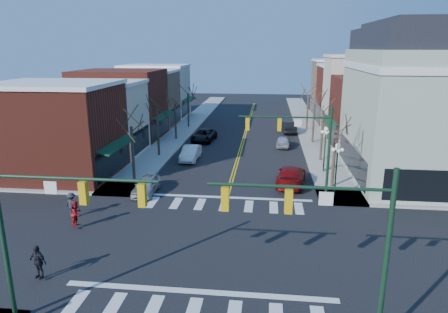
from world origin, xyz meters
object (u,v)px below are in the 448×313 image
(car_left_mid, at_px, (191,153))
(car_right_near, at_px, (291,176))
(pedestrian_dark_a, at_px, (38,262))
(pedestrian_dark_b, at_px, (72,204))
(victorian_corner, at_px, (429,103))
(car_right_far, at_px, (288,127))
(lamppost_midblock, at_px, (325,142))
(pedestrian_red_b, at_px, (77,214))
(car_right_mid, at_px, (283,141))
(car_left_far, at_px, (204,135))
(car_left_near, at_px, (146,185))
(lamppost_corner, at_px, (337,161))

(car_left_mid, height_order, car_right_near, car_right_near)
(pedestrian_dark_a, distance_m, pedestrian_dark_b, 7.71)
(victorian_corner, xyz_separation_m, car_right_far, (-10.74, 18.40, -5.89))
(car_right_far, distance_m, pedestrian_dark_a, 39.85)
(lamppost_midblock, relative_size, pedestrian_red_b, 2.53)
(car_right_mid, bearing_deg, lamppost_midblock, 112.62)
(lamppost_midblock, height_order, pedestrian_dark_b, lamppost_midblock)
(victorian_corner, xyz_separation_m, car_right_near, (-11.43, -3.10, -5.86))
(car_left_far, bearing_deg, pedestrian_dark_b, -96.99)
(car_right_near, xyz_separation_m, car_right_far, (0.70, 21.50, -0.02))
(car_right_mid, bearing_deg, victorian_corner, 142.23)
(pedestrian_dark_a, bearing_deg, car_left_far, 99.92)
(car_left_mid, xyz_separation_m, pedestrian_dark_a, (-3.21, -22.52, 0.29))
(car_left_near, relative_size, car_left_mid, 0.91)
(victorian_corner, distance_m, car_right_near, 13.22)
(lamppost_midblock, xyz_separation_m, car_right_mid, (-3.40, 9.68, -2.30))
(car_right_near, xyz_separation_m, pedestrian_dark_b, (-15.07, -8.45, 0.15))
(car_right_far, xyz_separation_m, pedestrian_dark_b, (-15.76, -29.95, 0.18))
(lamppost_corner, relative_size, car_right_far, 0.92)
(pedestrian_dark_b, bearing_deg, car_right_far, -104.24)
(victorian_corner, xyz_separation_m, car_left_mid, (-21.30, 3.52, -5.93))
(lamppost_corner, xyz_separation_m, car_right_near, (-3.13, 2.90, -2.17))
(victorian_corner, relative_size, pedestrian_red_b, 8.32)
(pedestrian_red_b, bearing_deg, pedestrian_dark_a, -164.52)
(lamppost_corner, relative_size, pedestrian_dark_a, 2.50)
(car_left_near, relative_size, car_left_far, 0.77)
(pedestrian_dark_b, bearing_deg, victorian_corner, -142.94)
(lamppost_corner, relative_size, pedestrian_dark_b, 2.72)
(car_left_mid, xyz_separation_m, car_right_mid, (9.60, 6.66, -0.06))
(car_left_far, bearing_deg, victorian_corner, -24.28)
(car_right_near, bearing_deg, lamppost_corner, 144.90)
(car_left_near, distance_m, pedestrian_dark_b, 6.21)
(car_right_near, bearing_deg, lamppost_midblock, -123.33)
(car_right_near, bearing_deg, pedestrian_dark_b, 37.01)
(car_left_near, distance_m, car_left_mid, 10.15)
(car_left_far, relative_size, car_right_mid, 1.33)
(lamppost_midblock, bearing_deg, car_right_far, 97.75)
(pedestrian_red_b, bearing_deg, pedestrian_dark_b, 41.98)
(car_right_near, height_order, pedestrian_dark_b, pedestrian_dark_b)
(car_left_mid, distance_m, car_right_far, 18.25)
(car_left_mid, height_order, pedestrian_red_b, pedestrian_red_b)
(car_left_mid, height_order, car_right_far, car_right_far)
(car_left_mid, height_order, pedestrian_dark_b, pedestrian_dark_b)
(car_right_near, xyz_separation_m, pedestrian_red_b, (-13.93, -10.08, 0.21))
(car_left_far, relative_size, pedestrian_dark_b, 3.26)
(car_left_near, height_order, pedestrian_red_b, pedestrian_red_b)
(victorian_corner, relative_size, car_right_far, 3.04)
(car_right_mid, distance_m, pedestrian_dark_b, 26.29)
(lamppost_midblock, bearing_deg, pedestrian_red_b, -141.30)
(car_left_near, bearing_deg, lamppost_midblock, 25.00)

